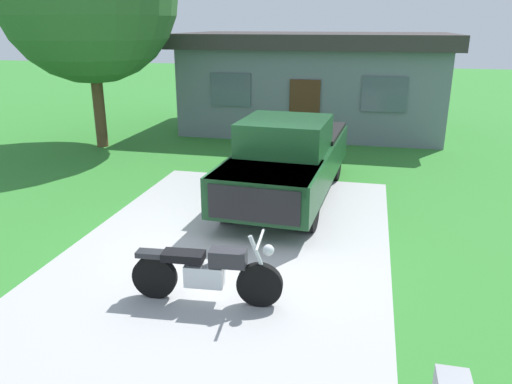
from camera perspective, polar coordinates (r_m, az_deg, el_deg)
ground_plane at (r=9.19m, az=-2.78°, el=-5.96°), size 80.00×80.00×0.00m
driveway_pad at (r=9.19m, az=-2.78°, el=-5.94°), size 5.64×8.52×0.01m
motorcycle at (r=7.23m, az=-5.61°, el=-9.11°), size 2.21×0.70×1.09m
pickup_truck at (r=11.38m, az=3.80°, el=4.04°), size 2.33×5.73×1.90m
neighbor_house at (r=19.13m, az=6.65°, el=12.53°), size 9.60×5.60×3.50m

